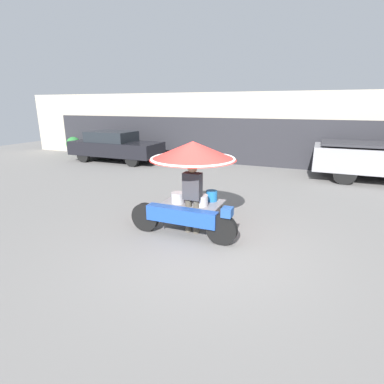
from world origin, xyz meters
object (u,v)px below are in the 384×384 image
Objects in this scene: vendor_person at (192,195)px; potted_plant at (74,145)px; vendor_motorcycle_cart at (192,164)px; parked_car at (115,146)px.

vendor_person reaches higher than potted_plant.
vendor_motorcycle_cart reaches higher than potted_plant.
vendor_motorcycle_cart is 0.53× the size of parked_car.
parked_car is at bearing 137.30° from vendor_motorcycle_cart.
parked_car is 4.60× the size of potted_plant.
vendor_person is 9.25m from parked_car.
potted_plant is (-3.51, 0.92, -0.22)m from parked_car.
potted_plant is (-10.24, 7.26, -0.31)m from vendor_person.
vendor_person is at bearing -35.33° from potted_plant.
vendor_motorcycle_cart is 1.55× the size of vendor_person.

